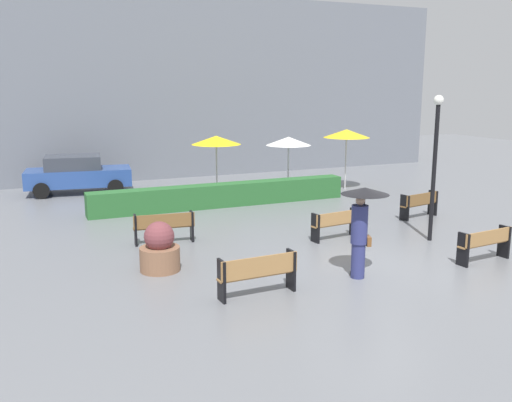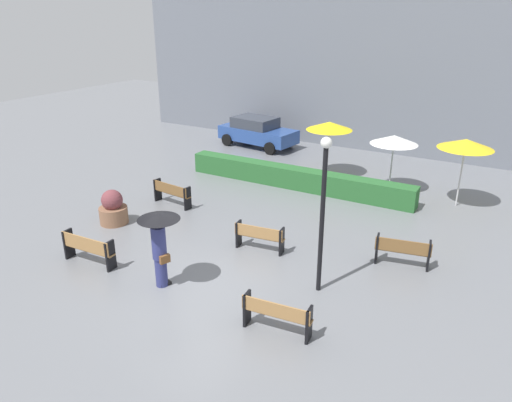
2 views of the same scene
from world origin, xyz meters
TOP-DOWN VIEW (x-y plane):
  - ground_plane at (0.00, 0.00)m, footprint 60.00×60.00m
  - bench_far_right at (4.63, 3.97)m, footprint 1.58×0.63m
  - bench_mid_center at (0.60, 2.77)m, footprint 1.57×0.54m
  - bench_near_left at (-3.28, -0.43)m, footprint 1.77×0.42m
  - bench_near_right at (2.93, -0.57)m, footprint 1.66×0.49m
  - bench_far_left at (-4.09, 4.34)m, footprint 1.73×0.53m
  - pedestrian_with_umbrella at (-0.64, -0.30)m, footprint 1.10×1.10m
  - planter_pot at (-4.78, 2.05)m, footprint 0.97×0.97m
  - lamp_post at (3.05, 1.60)m, footprint 0.28×0.28m
  - patio_umbrella_yellow at (-0.32, 10.51)m, footprint 1.99×1.99m
  - patio_umbrella_white at (2.64, 9.91)m, footprint 1.86×1.86m
  - patio_umbrella_yellow_far at (5.27, 9.63)m, footprint 1.97×1.97m
  - hedge_strip at (-0.84, 8.40)m, footprint 9.80×0.70m
  - building_facade at (0.00, 16.00)m, footprint 28.00×1.20m
  - parked_car at (-5.47, 13.28)m, footprint 4.39×2.40m

SIDE VIEW (x-z plane):
  - ground_plane at x=0.00m, z-range 0.00..0.00m
  - hedge_strip at x=-0.84m, z-range 0.00..0.85m
  - bench_mid_center at x=0.60m, z-range 0.08..0.91m
  - bench_far_right at x=4.63m, z-range 0.08..0.94m
  - bench_near_right at x=2.93m, z-range 0.09..0.93m
  - planter_pot at x=-4.78m, z-range -0.08..1.13m
  - bench_far_left at x=-4.09m, z-range 0.09..0.96m
  - bench_near_left at x=-3.28m, z-range 0.08..0.98m
  - parked_car at x=-5.47m, z-range 0.03..1.60m
  - pedestrian_with_umbrella at x=-0.64m, z-range 0.38..2.51m
  - patio_umbrella_white at x=2.64m, z-range 0.99..3.32m
  - patio_umbrella_yellow at x=-0.32m, z-range 1.03..3.47m
  - patio_umbrella_yellow_far at x=5.27m, z-range 1.11..3.69m
  - lamp_post at x=3.05m, z-range 0.45..4.59m
  - building_facade at x=0.00m, z-range 0.00..8.65m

